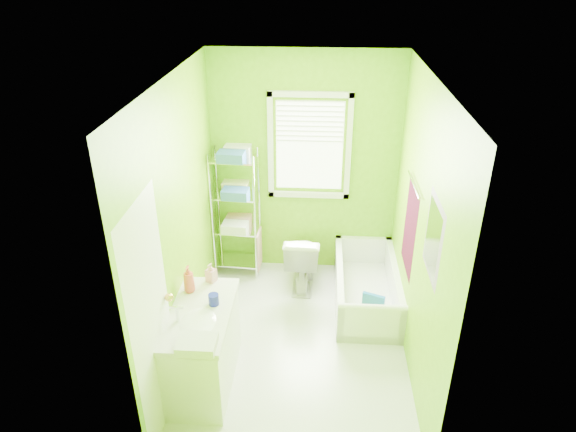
# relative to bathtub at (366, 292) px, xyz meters

# --- Properties ---
(ground) EXTENTS (2.90, 2.90, 0.00)m
(ground) POSITION_rel_bathtub_xyz_m (-0.72, -0.71, -0.15)
(ground) COLOR silver
(ground) RESTS_ON ground
(room_envelope) EXTENTS (2.14, 2.94, 2.62)m
(room_envelope) POSITION_rel_bathtub_xyz_m (-0.72, -0.71, 1.40)
(room_envelope) COLOR #6BAB08
(room_envelope) RESTS_ON ground
(window) EXTENTS (0.92, 0.05, 1.22)m
(window) POSITION_rel_bathtub_xyz_m (-0.67, 0.72, 1.47)
(window) COLOR white
(window) RESTS_ON ground
(door) EXTENTS (0.09, 0.80, 2.00)m
(door) POSITION_rel_bathtub_xyz_m (-1.76, -1.70, 0.85)
(door) COLOR white
(door) RESTS_ON ground
(right_wall_decor) EXTENTS (0.04, 1.48, 1.17)m
(right_wall_decor) POSITION_rel_bathtub_xyz_m (0.32, -0.72, 1.17)
(right_wall_decor) COLOR #41071D
(right_wall_decor) RESTS_ON ground
(bathtub) EXTENTS (0.66, 1.42, 0.46)m
(bathtub) POSITION_rel_bathtub_xyz_m (0.00, 0.00, 0.00)
(bathtub) COLOR white
(bathtub) RESTS_ON ground
(toilet) EXTENTS (0.41, 0.70, 0.70)m
(toilet) POSITION_rel_bathtub_xyz_m (-0.71, 0.31, 0.20)
(toilet) COLOR white
(toilet) RESTS_ON ground
(vanity) EXTENTS (0.53, 1.07, 1.03)m
(vanity) POSITION_rel_bathtub_xyz_m (-1.52, -1.26, 0.27)
(vanity) COLOR white
(vanity) RESTS_ON ground
(wire_shelf_unit) EXTENTS (0.54, 0.43, 1.57)m
(wire_shelf_unit) POSITION_rel_bathtub_xyz_m (-1.47, 0.56, 0.81)
(wire_shelf_unit) COLOR silver
(wire_shelf_unit) RESTS_ON ground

